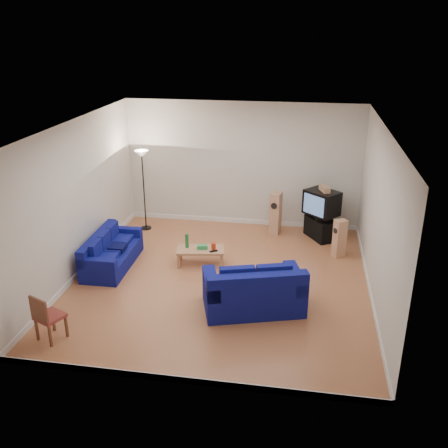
% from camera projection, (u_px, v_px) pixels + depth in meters
% --- Properties ---
extents(room, '(6.01, 6.51, 3.21)m').
position_uv_depth(room, '(221.00, 211.00, 9.77)').
color(room, brown).
rests_on(room, ground).
extents(sofa_three_seat, '(0.85, 1.89, 0.72)m').
position_uv_depth(sofa_three_seat, '(110.00, 254.00, 10.88)').
color(sofa_three_seat, '#090C5A').
rests_on(sofa_three_seat, ground).
extents(sofa_loveseat, '(2.02, 1.49, 0.90)m').
position_uv_depth(sofa_loveseat, '(254.00, 294.00, 9.16)').
color(sofa_loveseat, '#090C5A').
rests_on(sofa_loveseat, ground).
extents(coffee_table, '(1.09, 0.66, 0.37)m').
position_uv_depth(coffee_table, '(200.00, 251.00, 10.93)').
color(coffee_table, tan).
rests_on(coffee_table, ground).
extents(bottle, '(0.09, 0.09, 0.32)m').
position_uv_depth(bottle, '(187.00, 241.00, 10.91)').
color(bottle, '#197233').
rests_on(bottle, coffee_table).
extents(tissue_box, '(0.25, 0.17, 0.09)m').
position_uv_depth(tissue_box, '(202.00, 247.00, 10.88)').
color(tissue_box, green).
rests_on(tissue_box, coffee_table).
extents(red_canister, '(0.11, 0.11, 0.14)m').
position_uv_depth(red_canister, '(214.00, 246.00, 10.87)').
color(red_canister, red).
rests_on(red_canister, coffee_table).
extents(remote, '(0.18, 0.14, 0.02)m').
position_uv_depth(remote, '(214.00, 251.00, 10.77)').
color(remote, black).
rests_on(remote, coffee_table).
extents(tv_stand, '(0.84, 0.96, 0.51)m').
position_uv_depth(tv_stand, '(321.00, 228.00, 12.31)').
color(tv_stand, black).
rests_on(tv_stand, ground).
extents(av_receiver, '(0.46, 0.52, 0.11)m').
position_uv_depth(av_receiver, '(322.00, 217.00, 12.17)').
color(av_receiver, black).
rests_on(av_receiver, tv_stand).
extents(television, '(0.95, 0.94, 0.60)m').
position_uv_depth(television, '(322.00, 203.00, 12.08)').
color(television, black).
rests_on(television, av_receiver).
extents(centre_speaker, '(0.27, 0.41, 0.13)m').
position_uv_depth(centre_speaker, '(325.00, 189.00, 11.91)').
color(centre_speaker, tan).
rests_on(centre_speaker, television).
extents(speaker_left, '(0.31, 0.37, 1.07)m').
position_uv_depth(speaker_left, '(275.00, 213.00, 12.48)').
color(speaker_left, tan).
rests_on(speaker_left, ground).
extents(speaker_right, '(0.33, 0.31, 0.88)m').
position_uv_depth(speaker_right, '(339.00, 238.00, 11.26)').
color(speaker_right, tan).
rests_on(speaker_right, ground).
extents(floor_lamp, '(0.35, 0.35, 2.07)m').
position_uv_depth(floor_lamp, '(142.00, 165.00, 12.33)').
color(floor_lamp, black).
rests_on(floor_lamp, ground).
extents(dining_chair, '(0.54, 0.54, 0.86)m').
position_uv_depth(dining_chair, '(46.00, 316.00, 8.21)').
color(dining_chair, brown).
rests_on(dining_chair, ground).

